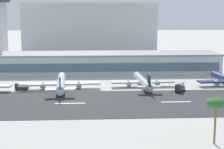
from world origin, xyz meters
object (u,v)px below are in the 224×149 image
Objects in this scene: control_tower at (2,22)px; palm_tree_0 at (216,104)px; service_fuel_truck_0 at (180,87)px; airliner_black_tail_gate_2 at (143,82)px; airliner_blue_tail_gate_1 at (61,83)px; terminal_building at (102,62)px; distant_hotel_block at (90,28)px; service_box_truck_1 at (22,86)px.

control_tower reaches higher than palm_tree_0.
control_tower is 138.06m from service_fuel_truck_0.
service_fuel_truck_0 is (101.09, -89.73, -28.07)m from control_tower.
palm_tree_0 reaches higher than airliner_black_tail_gate_2.
airliner_blue_tail_gate_1 is 39.15m from airliner_black_tail_gate_2.
airliner_blue_tail_gate_1 is 86.97m from palm_tree_0.
terminal_building is at bearing -119.86° from service_fuel_truck_0.
airliner_black_tail_gate_2 is (18.64, -47.28, -3.19)m from terminal_building.
airliner_blue_tail_gate_1 reaches higher than service_fuel_truck_0.
service_box_truck_1 is (-30.40, -167.73, -20.92)m from distant_hotel_block.
control_tower is 1.13× the size of airliner_blue_tail_gate_1.
service_box_truck_1 is 0.50× the size of palm_tree_0.
service_fuel_truck_0 is 66.82m from palm_tree_0.
airliner_black_tail_gate_2 is (26.56, -163.41, -20.05)m from distant_hotel_block.
terminal_building is 78.04m from control_tower.
service_box_truck_1 is (28.53, -83.72, -28.31)m from control_tower.
terminal_building is at bearing -116.88° from service_box_truck_1.
airliner_black_tail_gate_2 is at bearing 96.37° from palm_tree_0.
distant_hotel_block reaches higher than service_fuel_truck_0.
terminal_building is 3.27× the size of airliner_blue_tail_gate_1.
service_fuel_truck_0 is at bearing -59.27° from terminal_building.
service_box_truck_1 is at bearing -100.27° from distant_hotel_block.
terminal_building is 3.55× the size of airliner_black_tail_gate_2.
distant_hotel_block reaches higher than palm_tree_0.
airliner_black_tail_gate_2 is 57.13m from service_box_truck_1.
palm_tree_0 is (47.47, -72.42, 8.12)m from airliner_blue_tail_gate_1.
distant_hotel_block is at bearing 98.33° from palm_tree_0.
distant_hotel_block is (58.93, 84.01, -7.40)m from control_tower.
distant_hotel_block is at bearing 93.90° from terminal_building.
terminal_building is 50.92m from airliner_black_tail_gate_2.
distant_hotel_block is 242.41m from palm_tree_0.
airliner_black_tail_gate_2 is at bearing -80.77° from distant_hotel_block.
control_tower is at bearing 121.14° from palm_tree_0.
distant_hotel_block is 13.98× the size of service_fuel_truck_0.
terminal_building reaches higher than airliner_blue_tail_gate_1.
palm_tree_0 is at bearing -58.86° from control_tower.
airliner_blue_tail_gate_1 is (-20.33, -51.02, -2.97)m from terminal_building.
airliner_black_tail_gate_2 is at bearing -94.11° from service_fuel_truck_0.
control_tower reaches higher than distant_hotel_block.
airliner_black_tail_gate_2 is at bearing -165.94° from service_box_truck_1.
airliner_blue_tail_gate_1 is at bearing -111.72° from terminal_building.
control_tower is at bearing 45.04° from airliner_black_tail_gate_2.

